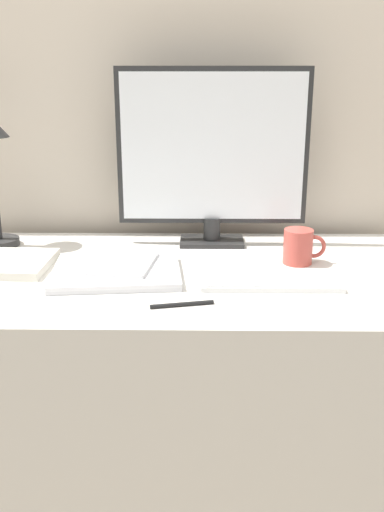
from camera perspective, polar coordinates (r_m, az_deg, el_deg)
name	(u,v)px	position (r m, az deg, el deg)	size (l,w,h in m)	color
wall_back	(183,59)	(1.72, -0.95, 19.08)	(3.60, 0.05, 2.40)	beige
desk	(180,396)	(1.55, -1.23, -13.78)	(1.26, 0.68, 0.70)	silver
monitor	(213,154)	(1.57, 2.09, 10.16)	(0.52, 0.11, 0.48)	#262626
keyboard	(271,282)	(1.32, 7.88, -2.60)	(0.32, 0.11, 0.01)	silver
laptop	(117,272)	(1.37, -7.56, -1.63)	(0.32, 0.26, 0.02)	silver
ereader	(124,263)	(1.39, -6.81, -0.72)	(0.16, 0.20, 0.01)	white
notebook	(9,263)	(1.49, -17.84, -0.71)	(0.21, 0.21, 0.02)	silver
coffee_mug	(299,247)	(1.46, 10.66, 0.93)	(0.11, 0.07, 0.09)	#B7473D
pen	(182,304)	(1.19, -1.01, -4.85)	(0.13, 0.04, 0.01)	black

